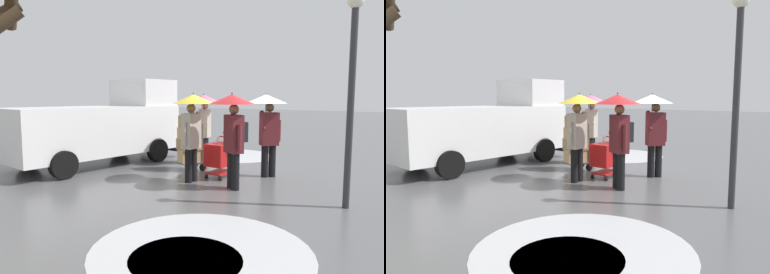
% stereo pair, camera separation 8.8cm
% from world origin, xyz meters
% --- Properties ---
extents(ground_plane, '(90.00, 90.00, 0.00)m').
position_xyz_m(ground_plane, '(0.00, 0.00, 0.00)').
color(ground_plane, '#5B5B5E').
extents(slush_patch_near_cluster, '(3.00, 3.00, 0.01)m').
position_xyz_m(slush_patch_near_cluster, '(-2.04, 4.24, 0.00)').
color(slush_patch_near_cluster, silver).
rests_on(slush_patch_near_cluster, ground).
extents(slush_patch_under_van, '(2.97, 2.97, 0.01)m').
position_xyz_m(slush_patch_under_van, '(1.88, -2.62, 0.00)').
color(slush_patch_under_van, silver).
rests_on(slush_patch_under_van, ground).
extents(slush_patch_mid_street, '(1.47, 1.47, 0.01)m').
position_xyz_m(slush_patch_mid_street, '(-2.05, 4.57, 0.00)').
color(slush_patch_mid_street, '#ADAFB5').
rests_on(slush_patch_mid_street, ground).
extents(cargo_van_parked_right, '(2.31, 5.39, 2.60)m').
position_xyz_m(cargo_van_parked_right, '(4.11, 1.23, 1.18)').
color(cargo_van_parked_right, white).
rests_on(cargo_van_parked_right, ground).
extents(shopping_cart_vendor, '(0.58, 0.83, 1.04)m').
position_xyz_m(shopping_cart_vendor, '(0.25, 0.50, 0.57)').
color(shopping_cart_vendor, red).
rests_on(shopping_cart_vendor, ground).
extents(hand_dolly_boxes, '(0.74, 0.84, 1.54)m').
position_xyz_m(hand_dolly_boxes, '(1.44, 0.30, 0.83)').
color(hand_dolly_boxes, '#515156').
rests_on(hand_dolly_boxes, ground).
extents(pedestrian_pink_side, '(1.04, 1.04, 2.15)m').
position_xyz_m(pedestrian_pink_side, '(-0.62, -0.31, 1.58)').
color(pedestrian_pink_side, black).
rests_on(pedestrian_pink_side, ground).
extents(pedestrian_black_side, '(1.04, 1.04, 2.15)m').
position_xyz_m(pedestrian_black_side, '(0.54, 1.26, 1.58)').
color(pedestrian_black_side, black).
rests_on(pedestrian_black_side, ground).
extents(pedestrian_white_side, '(1.04, 1.04, 2.15)m').
position_xyz_m(pedestrian_white_side, '(1.69, -0.70, 1.58)').
color(pedestrian_white_side, black).
rests_on(pedestrian_white_side, ground).
extents(pedestrian_far_side, '(1.04, 1.04, 2.15)m').
position_xyz_m(pedestrian_far_side, '(-0.58, 1.22, 1.57)').
color(pedestrian_far_side, black).
rests_on(pedestrian_far_side, ground).
extents(street_lamp, '(0.28, 0.28, 3.86)m').
position_xyz_m(street_lamp, '(-2.99, 1.08, 2.37)').
color(street_lamp, '#2D2D33').
rests_on(street_lamp, ground).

